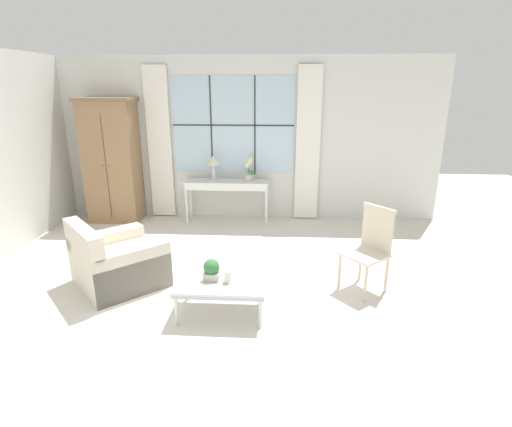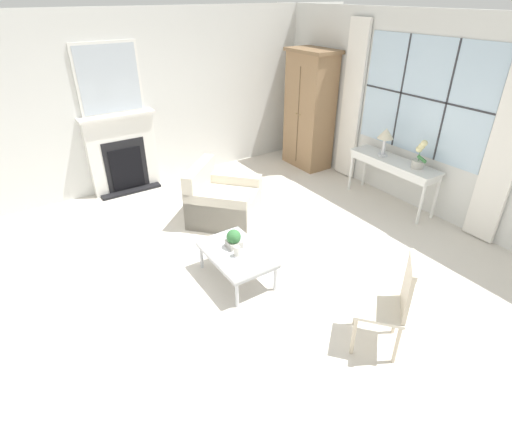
{
  "view_description": "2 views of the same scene",
  "coord_description": "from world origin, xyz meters",
  "px_view_note": "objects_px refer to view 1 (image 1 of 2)",
  "views": [
    {
      "loc": [
        0.82,
        -4.0,
        2.32
      ],
      "look_at": [
        0.56,
        0.36,
        0.91
      ],
      "focal_mm": 28.0,
      "sensor_mm": 36.0,
      "label": 1
    },
    {
      "loc": [
        3.51,
        -2.18,
        3.0
      ],
      "look_at": [
        0.23,
        -0.02,
        0.79
      ],
      "focal_mm": 28.0,
      "sensor_mm": 36.0,
      "label": 2
    }
  ],
  "objects_px": {
    "console_table": "(227,186)",
    "potted_plant_small": "(212,269)",
    "table_lamp": "(213,162)",
    "potted_orchid": "(249,171)",
    "side_chair_wooden": "(371,244)",
    "pillar_candle": "(228,277)",
    "coffee_table": "(221,284)",
    "armchair_upholstered": "(117,263)",
    "armoire": "(112,161)"
  },
  "relations": [
    {
      "from": "console_table",
      "to": "potted_plant_small",
      "type": "distance_m",
      "value": 3.01
    },
    {
      "from": "table_lamp",
      "to": "armchair_upholstered",
      "type": "distance_m",
      "value": 2.69
    },
    {
      "from": "table_lamp",
      "to": "coffee_table",
      "type": "relative_size",
      "value": 0.47
    },
    {
      "from": "potted_orchid",
      "to": "coffee_table",
      "type": "xyz_separation_m",
      "value": [
        -0.06,
        -3.05,
        -0.57
      ]
    },
    {
      "from": "console_table",
      "to": "potted_plant_small",
      "type": "height_order",
      "value": "console_table"
    },
    {
      "from": "console_table",
      "to": "table_lamp",
      "type": "bearing_deg",
      "value": -176.76
    },
    {
      "from": "armchair_upholstered",
      "to": "table_lamp",
      "type": "bearing_deg",
      "value": 71.95
    },
    {
      "from": "console_table",
      "to": "potted_plant_small",
      "type": "relative_size",
      "value": 6.52
    },
    {
      "from": "potted_orchid",
      "to": "armchair_upholstered",
      "type": "bearing_deg",
      "value": -119.55
    },
    {
      "from": "pillar_candle",
      "to": "potted_orchid",
      "type": "bearing_deg",
      "value": 90.3
    },
    {
      "from": "console_table",
      "to": "armchair_upholstered",
      "type": "height_order",
      "value": "armchair_upholstered"
    },
    {
      "from": "armoire",
      "to": "table_lamp",
      "type": "bearing_deg",
      "value": 1.0
    },
    {
      "from": "armoire",
      "to": "potted_plant_small",
      "type": "relative_size",
      "value": 9.44
    },
    {
      "from": "coffee_table",
      "to": "armchair_upholstered",
      "type": "bearing_deg",
      "value": 157.11
    },
    {
      "from": "console_table",
      "to": "potted_plant_small",
      "type": "xyz_separation_m",
      "value": [
        0.22,
        -3.0,
        -0.16
      ]
    },
    {
      "from": "console_table",
      "to": "pillar_candle",
      "type": "xyz_separation_m",
      "value": [
        0.4,
        -3.06,
        -0.21
      ]
    },
    {
      "from": "side_chair_wooden",
      "to": "armchair_upholstered",
      "type": "bearing_deg",
      "value": -178.45
    },
    {
      "from": "potted_plant_small",
      "to": "pillar_candle",
      "type": "distance_m",
      "value": 0.19
    },
    {
      "from": "armchair_upholstered",
      "to": "coffee_table",
      "type": "bearing_deg",
      "value": -22.89
    },
    {
      "from": "table_lamp",
      "to": "coffee_table",
      "type": "bearing_deg",
      "value": -79.6
    },
    {
      "from": "armoire",
      "to": "console_table",
      "type": "distance_m",
      "value": 2.03
    },
    {
      "from": "pillar_candle",
      "to": "console_table",
      "type": "bearing_deg",
      "value": 97.45
    },
    {
      "from": "armoire",
      "to": "console_table",
      "type": "height_order",
      "value": "armoire"
    },
    {
      "from": "armchair_upholstered",
      "to": "console_table",
      "type": "bearing_deg",
      "value": 67.37
    },
    {
      "from": "potted_plant_small",
      "to": "table_lamp",
      "type": "bearing_deg",
      "value": 98.61
    },
    {
      "from": "potted_orchid",
      "to": "armchair_upholstered",
      "type": "xyz_separation_m",
      "value": [
        -1.41,
        -2.48,
        -0.63
      ]
    },
    {
      "from": "potted_orchid",
      "to": "potted_plant_small",
      "type": "relative_size",
      "value": 1.91
    },
    {
      "from": "coffee_table",
      "to": "pillar_candle",
      "type": "xyz_separation_m",
      "value": [
        0.08,
        -0.04,
        0.1
      ]
    },
    {
      "from": "console_table",
      "to": "table_lamp",
      "type": "xyz_separation_m",
      "value": [
        -0.23,
        -0.01,
        0.42
      ]
    },
    {
      "from": "side_chair_wooden",
      "to": "potted_plant_small",
      "type": "bearing_deg",
      "value": -160.47
    },
    {
      "from": "armoire",
      "to": "coffee_table",
      "type": "bearing_deg",
      "value": -52.16
    },
    {
      "from": "armchair_upholstered",
      "to": "side_chair_wooden",
      "type": "xyz_separation_m",
      "value": [
        3.01,
        0.08,
        0.29
      ]
    },
    {
      "from": "potted_orchid",
      "to": "potted_plant_small",
      "type": "distance_m",
      "value": 3.06
    },
    {
      "from": "side_chair_wooden",
      "to": "armoire",
      "type": "bearing_deg",
      "value": 149.61
    },
    {
      "from": "armoire",
      "to": "pillar_candle",
      "type": "relative_size",
      "value": 15.31
    },
    {
      "from": "table_lamp",
      "to": "potted_orchid",
      "type": "relative_size",
      "value": 1.03
    },
    {
      "from": "side_chair_wooden",
      "to": "coffee_table",
      "type": "height_order",
      "value": "side_chair_wooden"
    },
    {
      "from": "potted_orchid",
      "to": "side_chair_wooden",
      "type": "height_order",
      "value": "potted_orchid"
    },
    {
      "from": "side_chair_wooden",
      "to": "potted_plant_small",
      "type": "xyz_separation_m",
      "value": [
        -1.76,
        -0.62,
        -0.07
      ]
    },
    {
      "from": "armoire",
      "to": "coffee_table",
      "type": "distance_m",
      "value": 3.84
    },
    {
      "from": "armoire",
      "to": "side_chair_wooden",
      "type": "bearing_deg",
      "value": -30.39
    },
    {
      "from": "table_lamp",
      "to": "pillar_candle",
      "type": "relative_size",
      "value": 3.19
    },
    {
      "from": "armoire",
      "to": "potted_plant_small",
      "type": "bearing_deg",
      "value": -53.14
    },
    {
      "from": "potted_orchid",
      "to": "coffee_table",
      "type": "relative_size",
      "value": 0.46
    },
    {
      "from": "pillar_candle",
      "to": "table_lamp",
      "type": "bearing_deg",
      "value": 101.64
    },
    {
      "from": "potted_plant_small",
      "to": "armchair_upholstered",
      "type": "bearing_deg",
      "value": 156.51
    },
    {
      "from": "potted_plant_small",
      "to": "coffee_table",
      "type": "bearing_deg",
      "value": -15.08
    },
    {
      "from": "pillar_candle",
      "to": "armoire",
      "type": "bearing_deg",
      "value": 128.38
    },
    {
      "from": "console_table",
      "to": "coffee_table",
      "type": "xyz_separation_m",
      "value": [
        0.33,
        -3.02,
        -0.31
      ]
    },
    {
      "from": "armoire",
      "to": "potted_orchid",
      "type": "bearing_deg",
      "value": 1.73
    }
  ]
}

